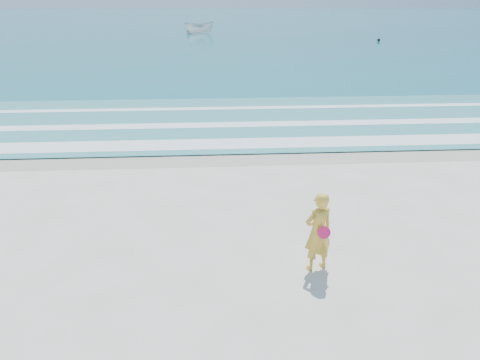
{
  "coord_description": "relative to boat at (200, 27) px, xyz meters",
  "views": [
    {
      "loc": [
        -0.71,
        -7.45,
        5.57
      ],
      "look_at": [
        0.06,
        4.0,
        1.0
      ],
      "focal_mm": 35.0,
      "sensor_mm": 36.0,
      "label": 1
    }
  ],
  "objects": [
    {
      "name": "ground",
      "position": [
        1.84,
        -66.46,
        -0.95
      ],
      "size": [
        400.0,
        400.0,
        0.0
      ],
      "primitive_type": "plane",
      "color": "silver",
      "rests_on": "ground"
    },
    {
      "name": "foam_far",
      "position": [
        1.84,
        -49.96,
        -0.89
      ],
      "size": [
        400.0,
        0.6,
        0.01
      ],
      "primitive_type": "cube",
      "color": "white",
      "rests_on": "shallow"
    },
    {
      "name": "boat",
      "position": [
        0.0,
        0.0,
        0.0
      ],
      "size": [
        5.01,
        3.38,
        1.81
      ],
      "primitive_type": "imported",
      "rotation": [
        0.0,
        0.0,
        1.95
      ],
      "color": "silver",
      "rests_on": "ocean"
    },
    {
      "name": "shallow",
      "position": [
        1.84,
        -52.46,
        -0.9
      ],
      "size": [
        400.0,
        10.0,
        0.01
      ],
      "primitive_type": "cube",
      "color": "#59B7AD",
      "rests_on": "ocean"
    },
    {
      "name": "wet_sand",
      "position": [
        1.84,
        -57.46,
        -0.94
      ],
      "size": [
        400.0,
        2.4,
        0.0
      ],
      "primitive_type": "cube",
      "color": "#B2A893",
      "rests_on": "ground"
    },
    {
      "name": "buoy",
      "position": [
        22.56,
        -14.39,
        -0.71
      ],
      "size": [
        0.38,
        0.38,
        0.38
      ],
      "primitive_type": "sphere",
      "color": "black",
      "rests_on": "ocean"
    },
    {
      "name": "foam_mid",
      "position": [
        1.84,
        -53.26,
        -0.89
      ],
      "size": [
        400.0,
        0.9,
        0.01
      ],
      "primitive_type": "cube",
      "color": "white",
      "rests_on": "shallow"
    },
    {
      "name": "ocean",
      "position": [
        1.84,
        38.54,
        -0.93
      ],
      "size": [
        400.0,
        190.0,
        0.04
      ],
      "primitive_type": "cube",
      "color": "#19727F",
      "rests_on": "ground"
    },
    {
      "name": "foam_near",
      "position": [
        1.84,
        -56.16,
        -0.89
      ],
      "size": [
        400.0,
        1.4,
        0.01
      ],
      "primitive_type": "cube",
      "color": "white",
      "rests_on": "shallow"
    },
    {
      "name": "woman",
      "position": [
        3.37,
        -65.27,
        -0.05
      ],
      "size": [
        0.76,
        0.63,
        1.79
      ],
      "color": "gold",
      "rests_on": "ground"
    }
  ]
}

